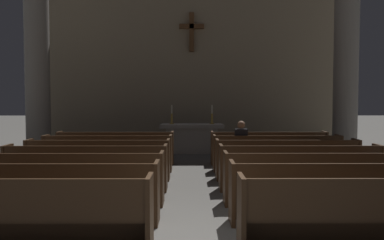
{
  "coord_description": "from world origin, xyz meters",
  "views": [
    {
      "loc": [
        -0.07,
        -5.04,
        1.91
      ],
      "look_at": [
        0.0,
        8.06,
        1.21
      ],
      "focal_mm": 38.29,
      "sensor_mm": 36.0,
      "label": 1
    }
  ],
  "objects_px": {
    "pew_left_row_5": "(99,160)",
    "pew_right_row_6": "(277,153)",
    "pew_left_row_2": "(49,193)",
    "pew_right_row_3": "(317,178)",
    "pew_right_row_4": "(300,167)",
    "pew_right_row_2": "(339,192)",
    "column_right_second": "(346,45)",
    "pew_left_row_6": "(108,153)",
    "pew_left_row_7": "(116,148)",
    "pew_right_row_1": "(372,213)",
    "column_left_second": "(37,45)",
    "candlestick_right": "(212,118)",
    "lone_worshipper": "(241,145)",
    "altar": "(192,138)",
    "candlestick_left": "(172,118)",
    "pew_left_row_1": "(18,214)",
    "pew_right_row_5": "(287,159)",
    "pew_right_row_7": "(268,148)",
    "pew_left_row_4": "(86,168)",
    "pew_left_row_3": "(71,178)"
  },
  "relations": [
    {
      "from": "pew_right_row_3",
      "to": "pew_right_row_5",
      "type": "xyz_separation_m",
      "value": [
        0.0,
        2.24,
        0.0
      ]
    },
    {
      "from": "column_left_second",
      "to": "column_right_second",
      "type": "bearing_deg",
      "value": 0.0
    },
    {
      "from": "lone_worshipper",
      "to": "pew_right_row_7",
      "type": "bearing_deg",
      "value": 49.04
    },
    {
      "from": "pew_left_row_6",
      "to": "column_left_second",
      "type": "relative_size",
      "value": 0.44
    },
    {
      "from": "pew_right_row_4",
      "to": "column_left_second",
      "type": "distance_m",
      "value": 9.49
    },
    {
      "from": "pew_left_row_1",
      "to": "pew_right_row_5",
      "type": "distance_m",
      "value": 6.27
    },
    {
      "from": "pew_right_row_1",
      "to": "pew_right_row_4",
      "type": "distance_m",
      "value": 3.35
    },
    {
      "from": "pew_left_row_2",
      "to": "pew_right_row_4",
      "type": "bearing_deg",
      "value": 26.95
    },
    {
      "from": "pew_left_row_5",
      "to": "pew_left_row_2",
      "type": "bearing_deg",
      "value": -90.0
    },
    {
      "from": "pew_left_row_6",
      "to": "pew_left_row_7",
      "type": "height_order",
      "value": "same"
    },
    {
      "from": "pew_right_row_2",
      "to": "column_right_second",
      "type": "xyz_separation_m",
      "value": [
        2.89,
        7.42,
        3.17
      ]
    },
    {
      "from": "altar",
      "to": "pew_right_row_5",
      "type": "bearing_deg",
      "value": -65.11
    },
    {
      "from": "pew_right_row_3",
      "to": "column_left_second",
      "type": "bearing_deg",
      "value": 139.16
    },
    {
      "from": "pew_right_row_3",
      "to": "column_right_second",
      "type": "xyz_separation_m",
      "value": [
        2.89,
        6.3,
        3.17
      ]
    },
    {
      "from": "pew_right_row_4",
      "to": "pew_right_row_6",
      "type": "xyz_separation_m",
      "value": [
        0.0,
        2.24,
        0.0
      ]
    },
    {
      "from": "pew_left_row_7",
      "to": "pew_right_row_2",
      "type": "height_order",
      "value": "same"
    },
    {
      "from": "pew_left_row_6",
      "to": "pew_left_row_7",
      "type": "xyz_separation_m",
      "value": [
        0.0,
        1.12,
        0.0
      ]
    },
    {
      "from": "pew_right_row_3",
      "to": "pew_right_row_5",
      "type": "relative_size",
      "value": 1.0
    },
    {
      "from": "pew_right_row_5",
      "to": "pew_left_row_5",
      "type": "bearing_deg",
      "value": 180.0
    },
    {
      "from": "pew_left_row_4",
      "to": "pew_right_row_4",
      "type": "xyz_separation_m",
      "value": [
        4.4,
        0.0,
        0.0
      ]
    },
    {
      "from": "pew_right_row_5",
      "to": "column_right_second",
      "type": "relative_size",
      "value": 0.44
    },
    {
      "from": "altar",
      "to": "candlestick_left",
      "type": "distance_m",
      "value": 0.98
    },
    {
      "from": "pew_left_row_3",
      "to": "pew_left_row_5",
      "type": "bearing_deg",
      "value": 90.0
    },
    {
      "from": "pew_left_row_5",
      "to": "pew_left_row_7",
      "type": "distance_m",
      "value": 2.24
    },
    {
      "from": "pew_left_row_5",
      "to": "pew_right_row_6",
      "type": "height_order",
      "value": "same"
    },
    {
      "from": "candlestick_right",
      "to": "pew_right_row_1",
      "type": "bearing_deg",
      "value": -80.76
    },
    {
      "from": "pew_left_row_2",
      "to": "pew_left_row_7",
      "type": "xyz_separation_m",
      "value": [
        0.0,
        5.59,
        0.0
      ]
    },
    {
      "from": "pew_right_row_1",
      "to": "pew_right_row_3",
      "type": "height_order",
      "value": "same"
    },
    {
      "from": "pew_right_row_3",
      "to": "pew_right_row_4",
      "type": "height_order",
      "value": "same"
    },
    {
      "from": "pew_right_row_7",
      "to": "candlestick_left",
      "type": "xyz_separation_m",
      "value": [
        -2.9,
        2.5,
        0.74
      ]
    },
    {
      "from": "pew_right_row_6",
      "to": "column_right_second",
      "type": "bearing_deg",
      "value": 45.56
    },
    {
      "from": "altar",
      "to": "candlestick_left",
      "type": "xyz_separation_m",
      "value": [
        -0.7,
        0.0,
        0.69
      ]
    },
    {
      "from": "pew_left_row_6",
      "to": "pew_right_row_2",
      "type": "bearing_deg",
      "value": -45.48
    },
    {
      "from": "pew_left_row_2",
      "to": "pew_right_row_3",
      "type": "relative_size",
      "value": 1.0
    },
    {
      "from": "column_right_second",
      "to": "altar",
      "type": "height_order",
      "value": "column_right_second"
    },
    {
      "from": "column_right_second",
      "to": "altar",
      "type": "bearing_deg",
      "value": 172.4
    },
    {
      "from": "column_right_second",
      "to": "lone_worshipper",
      "type": "distance_m",
      "value": 5.64
    },
    {
      "from": "pew_right_row_4",
      "to": "pew_right_row_6",
      "type": "relative_size",
      "value": 1.0
    },
    {
      "from": "column_right_second",
      "to": "lone_worshipper",
      "type": "height_order",
      "value": "column_right_second"
    },
    {
      "from": "pew_left_row_1",
      "to": "altar",
      "type": "distance_m",
      "value": 9.47
    },
    {
      "from": "pew_right_row_1",
      "to": "column_left_second",
      "type": "bearing_deg",
      "value": 130.49
    },
    {
      "from": "candlestick_right",
      "to": "lone_worshipper",
      "type": "xyz_separation_m",
      "value": [
        0.56,
        -3.58,
        -0.53
      ]
    },
    {
      "from": "pew_right_row_7",
      "to": "pew_left_row_4",
      "type": "bearing_deg",
      "value": -142.67
    },
    {
      "from": "pew_left_row_1",
      "to": "candlestick_right",
      "type": "relative_size",
      "value": 5.02
    },
    {
      "from": "pew_left_row_4",
      "to": "pew_right_row_5",
      "type": "distance_m",
      "value": 4.54
    },
    {
      "from": "candlestick_left",
      "to": "pew_right_row_5",
      "type": "bearing_deg",
      "value": -58.54
    },
    {
      "from": "pew_left_row_6",
      "to": "lone_worshipper",
      "type": "xyz_separation_m",
      "value": [
        3.46,
        0.04,
        0.22
      ]
    },
    {
      "from": "pew_right_row_7",
      "to": "candlestick_right",
      "type": "distance_m",
      "value": 3.01
    },
    {
      "from": "pew_left_row_5",
      "to": "pew_right_row_4",
      "type": "distance_m",
      "value": 4.54
    },
    {
      "from": "altar",
      "to": "pew_right_row_2",
      "type": "bearing_deg",
      "value": -74.8
    }
  ]
}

